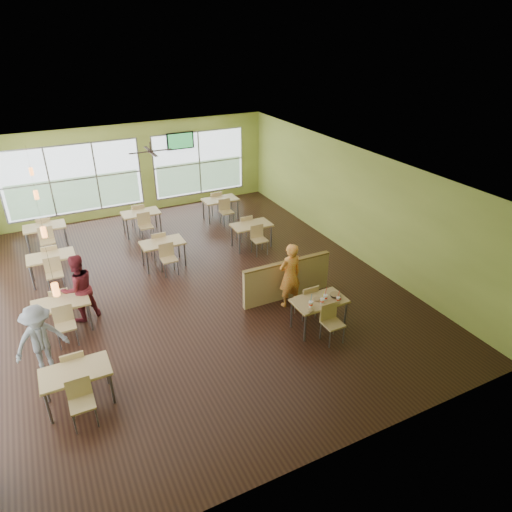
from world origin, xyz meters
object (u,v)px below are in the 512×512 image
object	(u,v)px
man_plaid	(290,275)
food_basket	(335,295)
main_table	(319,304)
half_wall_divider	(287,279)

from	to	relation	value
man_plaid	food_basket	world-z (taller)	man_plaid
main_table	man_plaid	distance (m)	1.15
main_table	half_wall_divider	distance (m)	1.45
half_wall_divider	man_plaid	bearing A→B (deg)	-109.29
main_table	man_plaid	size ratio (longest dim) A/B	0.91
food_basket	main_table	bearing A→B (deg)	175.69
main_table	food_basket	bearing A→B (deg)	-4.31
main_table	half_wall_divider	world-z (taller)	half_wall_divider
main_table	half_wall_divider	xyz separation A→B (m)	(0.00, 1.45, -0.11)
food_basket	half_wall_divider	bearing A→B (deg)	105.19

